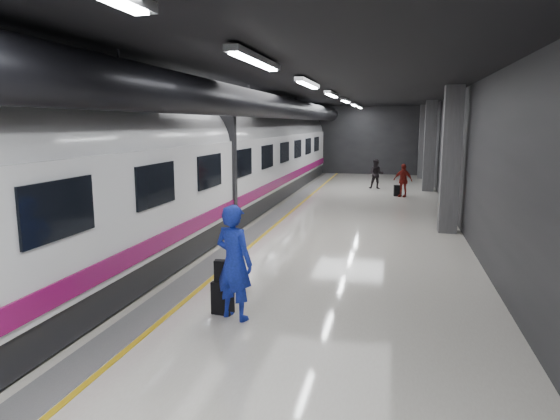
# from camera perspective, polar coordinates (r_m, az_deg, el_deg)

# --- Properties ---
(ground) EXTENTS (40.00, 40.00, 0.00)m
(ground) POSITION_cam_1_polar(r_m,az_deg,el_deg) (14.81, 1.42, -3.28)
(ground) COLOR silver
(ground) RESTS_ON ground
(platform_hall) EXTENTS (10.02, 40.02, 4.51)m
(platform_hall) POSITION_cam_1_polar(r_m,az_deg,el_deg) (15.41, 1.14, 10.49)
(platform_hall) COLOR black
(platform_hall) RESTS_ON ground
(train) EXTENTS (3.05, 38.00, 4.05)m
(train) POSITION_cam_1_polar(r_m,az_deg,el_deg) (15.45, -10.47, 4.88)
(train) COLOR black
(train) RESTS_ON ground
(traveler_main) EXTENTS (0.86, 0.71, 2.02)m
(traveler_main) POSITION_cam_1_polar(r_m,az_deg,el_deg) (8.65, -5.27, -5.97)
(traveler_main) COLOR #1C2ED5
(traveler_main) RESTS_ON ground
(suitcase_main) EXTENTS (0.39, 0.28, 0.59)m
(suitcase_main) POSITION_cam_1_polar(r_m,az_deg,el_deg) (9.10, -6.57, -9.92)
(suitcase_main) COLOR black
(suitcase_main) RESTS_ON ground
(shoulder_bag) EXTENTS (0.30, 0.18, 0.38)m
(shoulder_bag) POSITION_cam_1_polar(r_m,az_deg,el_deg) (8.98, -6.57, -6.91)
(shoulder_bag) COLOR black
(shoulder_bag) RESTS_ON suitcase_main
(traveler_far_a) EXTENTS (0.76, 0.60, 1.55)m
(traveler_far_a) POSITION_cam_1_polar(r_m,az_deg,el_deg) (26.48, 10.95, 4.06)
(traveler_far_a) COLOR black
(traveler_far_a) RESTS_ON ground
(traveler_far_b) EXTENTS (0.98, 0.71, 1.54)m
(traveler_far_b) POSITION_cam_1_polar(r_m,az_deg,el_deg) (23.83, 13.87, 3.31)
(traveler_far_b) COLOR maroon
(traveler_far_b) RESTS_ON ground
(suitcase_far) EXTENTS (0.39, 0.29, 0.52)m
(suitcase_far) POSITION_cam_1_polar(r_m,az_deg,el_deg) (24.07, 13.30, 2.17)
(suitcase_far) COLOR black
(suitcase_far) RESTS_ON ground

